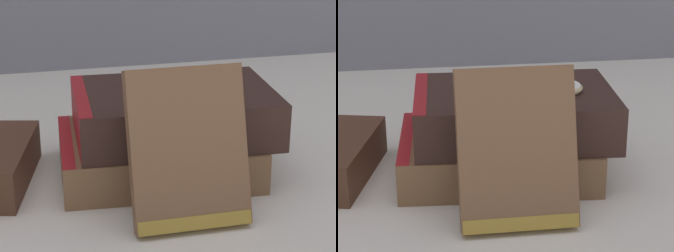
{
  "view_description": "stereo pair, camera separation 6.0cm",
  "coord_description": "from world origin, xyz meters",
  "views": [
    {
      "loc": [
        -0.13,
        -0.6,
        0.3
      ],
      "look_at": [
        0.02,
        0.01,
        0.06
      ],
      "focal_mm": 75.0,
      "sensor_mm": 36.0,
      "label": 1
    },
    {
      "loc": [
        -0.07,
        -0.61,
        0.3
      ],
      "look_at": [
        0.02,
        0.01,
        0.06
      ],
      "focal_mm": 75.0,
      "sensor_mm": 36.0,
      "label": 2
    }
  ],
  "objects": [
    {
      "name": "ground_plane",
      "position": [
        0.0,
        0.0,
        0.0
      ],
      "size": [
        3.0,
        3.0,
        0.0
      ],
      "primitive_type": "plane",
      "color": "silver"
    },
    {
      "name": "book_flat_bottom",
      "position": [
        0.01,
        0.03,
        0.02
      ],
      "size": [
        0.2,
        0.16,
        0.04
      ],
      "rotation": [
        0.0,
        0.0,
        -0.07
      ],
      "color": "brown",
      "rests_on": "ground_plane"
    },
    {
      "name": "book_flat_top",
      "position": [
        0.03,
        0.03,
        0.06
      ],
      "size": [
        0.2,
        0.14,
        0.05
      ],
      "rotation": [
        0.0,
        0.0,
        -0.05
      ],
      "color": "#331E19",
      "rests_on": "book_flat_bottom"
    },
    {
      "name": "book_leaning_front",
      "position": [
        0.02,
        -0.07,
        0.06
      ],
      "size": [
        0.1,
        0.06,
        0.14
      ],
      "rotation": [
        -0.32,
        0.0,
        0.0
      ],
      "color": "brown",
      "rests_on": "ground_plane"
    },
    {
      "name": "pocket_watch",
      "position": [
        0.07,
        0.02,
        0.09
      ],
      "size": [
        0.05,
        0.05,
        0.01
      ],
      "color": "white",
      "rests_on": "book_flat_top"
    }
  ]
}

